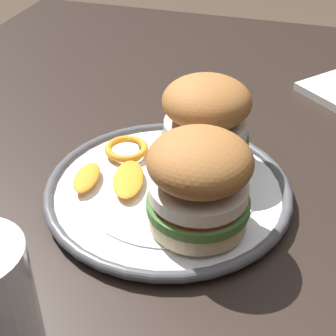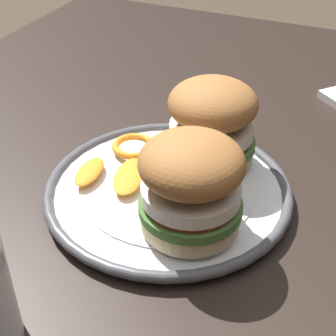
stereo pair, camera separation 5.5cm
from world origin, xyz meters
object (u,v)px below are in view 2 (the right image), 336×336
at_px(dining_table, 203,238).
at_px(dinner_plate, 168,190).
at_px(sandwich_half_right, 191,183).
at_px(sandwich_half_left, 209,121).

xyz_separation_m(dining_table, dinner_plate, (-0.06, 0.03, 0.11)).
height_order(dining_table, sandwich_half_right, sandwich_half_right).
height_order(dining_table, dinner_plate, dinner_plate).
bearing_deg(sandwich_half_left, dining_table, -158.51).
relative_size(dining_table, sandwich_half_left, 9.35).
bearing_deg(sandwich_half_left, dinner_plate, 161.40).
distance_m(dinner_plate, sandwich_half_right, 0.09).
height_order(sandwich_half_left, sandwich_half_right, same).
bearing_deg(dinner_plate, sandwich_half_left, -18.60).
xyz_separation_m(dining_table, sandwich_half_left, (0.01, 0.00, 0.17)).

